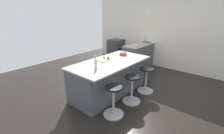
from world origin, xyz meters
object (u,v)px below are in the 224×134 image
object	(u,v)px
stool_near_camera	(113,102)
cutting_board	(105,60)
fruit_bowl	(123,54)
apple_yellow	(104,57)
stool_middle	(132,90)
kitchen_island	(109,77)
water_bottle	(96,63)
oven_range	(116,49)
stool_by_window	(146,81)
apple_green	(108,58)

from	to	relation	value
stool_near_camera	cutting_board	world-z (taller)	cutting_board
cutting_board	fruit_bowl	distance (m)	0.73
cutting_board	fruit_bowl	xyz separation A→B (m)	(-0.73, 0.06, 0.03)
apple_yellow	stool_middle	bearing A→B (deg)	87.49
kitchen_island	apple_yellow	bearing A→B (deg)	-100.97
kitchen_island	apple_yellow	world-z (taller)	apple_yellow
cutting_board	water_bottle	size ratio (longest dim) A/B	1.15
fruit_bowl	oven_range	bearing A→B (deg)	-136.74
oven_range	stool_by_window	world-z (taller)	oven_range
stool_near_camera	kitchen_island	bearing A→B (deg)	-133.84
apple_yellow	stool_by_window	bearing A→B (deg)	124.97
fruit_bowl	kitchen_island	bearing A→B (deg)	5.87
apple_green	fruit_bowl	world-z (taller)	apple_green
oven_range	cutting_board	world-z (taller)	cutting_board
water_bottle	stool_near_camera	bearing A→B (deg)	81.06
stool_by_window	fruit_bowl	distance (m)	1.01
cutting_board	water_bottle	xyz separation A→B (m)	(0.58, 0.26, 0.11)
apple_yellow	fruit_bowl	size ratio (longest dim) A/B	0.33
kitchen_island	fruit_bowl	distance (m)	0.86
kitchen_island	cutting_board	size ratio (longest dim) A/B	6.09
apple_yellow	water_bottle	size ratio (longest dim) A/B	0.23
oven_range	apple_green	size ratio (longest dim) A/B	11.15
stool_by_window	fruit_bowl	world-z (taller)	fruit_bowl
cutting_board	fruit_bowl	bearing A→B (deg)	175.29
stool_middle	stool_near_camera	distance (m)	0.69
water_bottle	fruit_bowl	size ratio (longest dim) A/B	1.43
oven_range	stool_near_camera	bearing A→B (deg)	38.12
oven_range	kitchen_island	xyz separation A→B (m)	(2.63, 1.89, 0.01)
kitchen_island	stool_middle	world-z (taller)	kitchen_island
oven_range	stool_middle	distance (m)	3.71
oven_range	apple_green	xyz separation A→B (m)	(2.55, 1.78, 0.51)
stool_near_camera	apple_yellow	bearing A→B (deg)	-128.20
oven_range	water_bottle	size ratio (longest dim) A/B	2.86
oven_range	water_bottle	bearing A→B (deg)	31.97
kitchen_island	apple_green	bearing A→B (deg)	-127.70
stool_by_window	stool_middle	distance (m)	0.69
kitchen_island	water_bottle	bearing A→B (deg)	12.25
oven_range	stool_by_window	bearing A→B (deg)	53.38
stool_near_camera	apple_green	xyz separation A→B (m)	(-0.77, -0.82, 0.64)
kitchen_island	apple_green	size ratio (longest dim) A/B	27.39
stool_near_camera	fruit_bowl	size ratio (longest dim) A/B	3.10
stool_middle	kitchen_island	bearing A→B (deg)	-90.00
oven_range	apple_yellow	bearing A→B (deg)	32.90
stool_near_camera	stool_middle	bearing A→B (deg)	180.00
stool_middle	stool_by_window	bearing A→B (deg)	180.00
stool_near_camera	apple_green	bearing A→B (deg)	-133.14
cutting_board	apple_yellow	xyz separation A→B (m)	(-0.07, -0.08, 0.05)
cutting_board	kitchen_island	bearing A→B (deg)	100.55
water_bottle	cutting_board	bearing A→B (deg)	-155.47
oven_range	fruit_bowl	world-z (taller)	fruit_bowl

